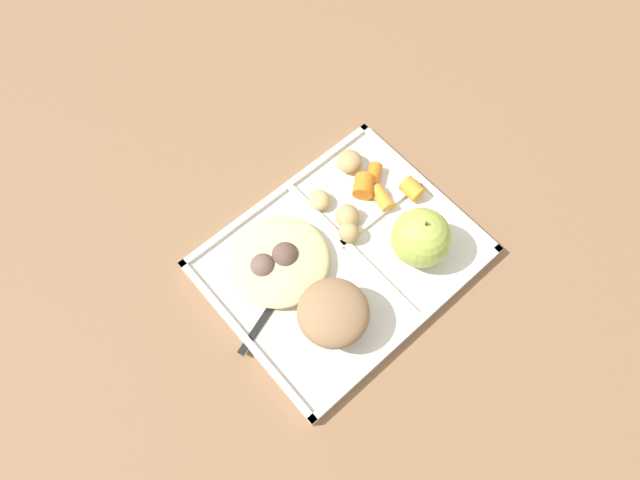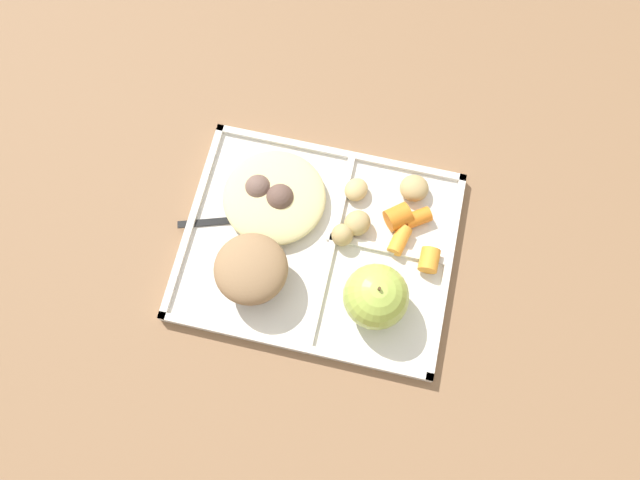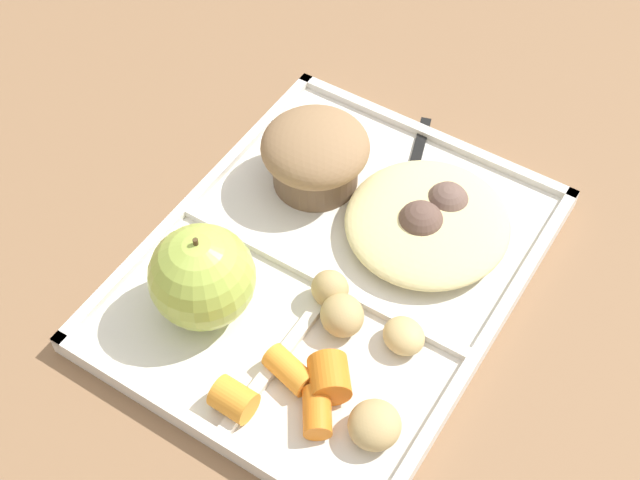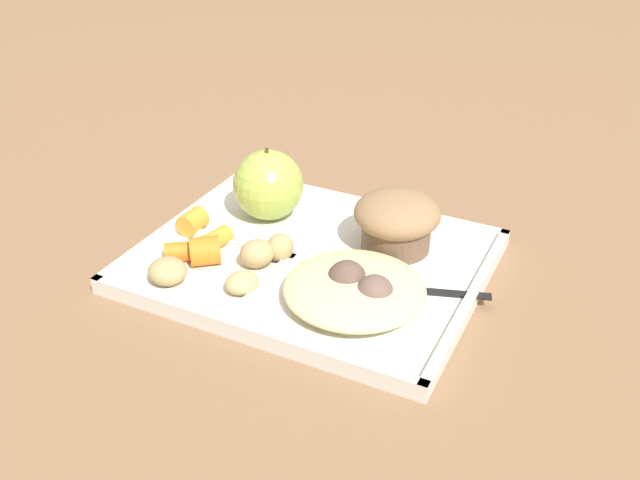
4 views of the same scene
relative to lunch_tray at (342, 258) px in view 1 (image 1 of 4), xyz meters
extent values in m
plane|color=#846042|center=(0.00, 0.00, -0.01)|extent=(6.00, 6.00, 0.00)
cube|color=silver|center=(0.00, 0.00, 0.00)|extent=(0.33, 0.26, 0.01)
cube|color=silver|center=(0.00, -0.13, 0.01)|extent=(0.33, 0.01, 0.01)
cube|color=silver|center=(0.00, 0.13, 0.01)|extent=(0.33, 0.01, 0.01)
cube|color=silver|center=(-0.16, 0.00, 0.01)|extent=(0.01, 0.26, 0.01)
cube|color=silver|center=(0.16, 0.00, 0.01)|extent=(0.01, 0.26, 0.01)
cube|color=silver|center=(-0.02, 0.00, 0.01)|extent=(0.01, 0.24, 0.01)
cube|color=silver|center=(-0.08, -0.01, 0.01)|extent=(0.15, 0.01, 0.01)
sphere|color=#A8C14C|center=(-0.08, 0.06, 0.04)|extent=(0.08, 0.08, 0.08)
cylinder|color=#4C381E|center=(-0.08, 0.06, 0.08)|extent=(0.00, 0.00, 0.01)
cylinder|color=brown|center=(0.07, 0.06, 0.02)|extent=(0.07, 0.07, 0.03)
ellipsoid|color=#93704C|center=(0.07, 0.06, 0.04)|extent=(0.09, 0.09, 0.04)
cylinder|color=orange|center=(-0.09, -0.05, 0.02)|extent=(0.04, 0.04, 0.03)
cylinder|color=orange|center=(-0.13, -0.01, 0.02)|extent=(0.02, 0.03, 0.02)
cylinder|color=orange|center=(-0.11, -0.06, 0.01)|extent=(0.04, 0.03, 0.02)
cylinder|color=orange|center=(-0.10, -0.03, 0.01)|extent=(0.03, 0.04, 0.02)
ellipsoid|color=tan|center=(-0.03, -0.01, 0.02)|extent=(0.03, 0.03, 0.03)
ellipsoid|color=tan|center=(-0.10, -0.10, 0.02)|extent=(0.04, 0.04, 0.02)
ellipsoid|color=tan|center=(-0.03, -0.08, 0.01)|extent=(0.04, 0.04, 0.02)
ellipsoid|color=tan|center=(-0.04, -0.03, 0.02)|extent=(0.05, 0.05, 0.03)
ellipsoid|color=beige|center=(0.07, -0.05, 0.02)|extent=(0.13, 0.13, 0.03)
sphere|color=brown|center=(0.06, -0.04, 0.02)|extent=(0.04, 0.04, 0.04)
sphere|color=brown|center=(0.09, -0.05, 0.02)|extent=(0.03, 0.03, 0.03)
cube|color=black|center=(0.14, 0.00, 0.01)|extent=(0.08, 0.03, 0.00)
cube|color=black|center=(0.08, -0.02, 0.01)|extent=(0.04, 0.03, 0.00)
cylinder|color=black|center=(0.05, -0.02, 0.01)|extent=(0.02, 0.01, 0.00)
cylinder|color=black|center=(0.05, -0.03, 0.01)|extent=(0.02, 0.01, 0.00)
cylinder|color=black|center=(0.06, -0.04, 0.01)|extent=(0.02, 0.01, 0.00)
camera|label=1|loc=(0.20, 0.19, 0.66)|focal=30.85mm
camera|label=2|loc=(-0.05, 0.21, 0.70)|focal=33.06mm
camera|label=3|loc=(-0.33, -0.20, 0.54)|focal=49.14mm
camera|label=4|loc=(0.27, -0.52, 0.38)|focal=39.71mm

